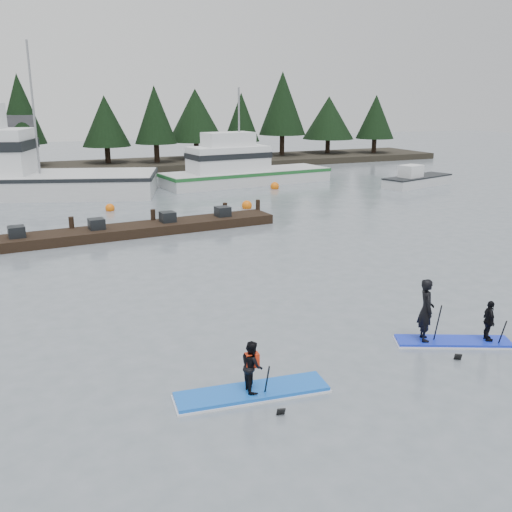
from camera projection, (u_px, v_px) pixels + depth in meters
name	position (u px, v px, depth m)	size (l,w,h in m)	color
ground	(348.00, 353.00, 14.88)	(160.00, 160.00, 0.00)	slate
far_shore	(98.00, 167.00, 51.89)	(70.00, 8.00, 0.60)	#2D281E
treeline	(99.00, 170.00, 51.97)	(60.00, 4.00, 8.00)	black
fishing_boat_medium	(243.00, 177.00, 43.77)	(13.45, 5.10, 8.00)	silver
skiff	(418.00, 181.00, 42.86)	(6.24, 1.87, 0.73)	silver
floating_dock	(139.00, 229.00, 27.75)	(13.97, 1.86, 0.47)	black
buoy_b	(110.00, 211.00, 33.55)	(0.54, 0.54, 0.54)	orange
buoy_c	(275.00, 189.00, 41.61)	(0.63, 0.63, 0.63)	orange
buoy_d	(247.00, 208.00, 34.27)	(0.61, 0.61, 0.61)	orange
paddleboard_solo	(252.00, 380.00, 12.69)	(3.52, 1.28, 1.78)	blue
paddleboard_duo	(448.00, 321.00, 15.29)	(3.06, 2.02, 2.35)	#1730DA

